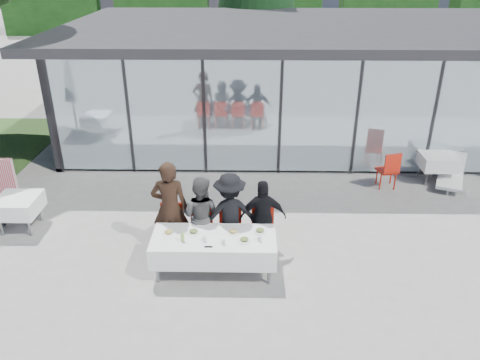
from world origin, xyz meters
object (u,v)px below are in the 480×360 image
diner_chair_a (172,225)px  plate_b (194,232)px  juice_bottle (183,237)px  spare_chair_b (389,169)px  diner_a (170,208)px  plate_d (260,231)px  diner_chair_d (263,226)px  spare_table_left (18,205)px  diner_d (263,217)px  folded_eyeglasses (208,247)px  diner_chair_c (230,225)px  plate_a (169,232)px  plate_c (233,232)px  lounger (451,174)px  spare_table_right (437,161)px  dining_table (214,247)px  diner_c (230,214)px  diner_b (201,215)px  plate_extra (244,240)px  diner_chair_b (201,225)px

diner_chair_a → plate_b: diner_chair_a is taller
juice_bottle → spare_chair_b: size_ratio=0.16×
diner_a → plate_d: bearing=161.8°
diner_chair_d → plate_d: (-0.07, -0.56, 0.24)m
spare_table_left → plate_d: bearing=-13.9°
spare_table_left → diner_a: bearing=-12.7°
diner_d → folded_eyeglasses: 1.41m
diner_chair_c → diner_chair_d: 0.64m
plate_a → plate_d: 1.68m
plate_a → folded_eyeglasses: plate_a is taller
diner_chair_d → plate_b: diner_chair_d is taller
plate_c → plate_b: bearing=-178.9°
plate_b → lounger: plate_b is taller
diner_d → spare_table_right: diner_d is taller
dining_table → plate_a: plate_a is taller
lounger → dining_table: bearing=-146.6°
diner_a → juice_bottle: 0.91m
diner_a → spare_table_right: (6.36, 3.31, -0.41)m
dining_table → plate_b: 0.47m
dining_table → diner_chair_d: (0.91, 0.75, -0.00)m
diner_c → spare_chair_b: size_ratio=1.72×
diner_chair_d → plate_d: 0.62m
lounger → diner_chair_a: bearing=-155.3°
diner_b → plate_extra: bearing=154.2°
folded_eyeglasses → spare_chair_b: size_ratio=0.14×
diner_c → plate_b: bearing=29.3°
diner_chair_d → plate_d: diner_chair_d is taller
dining_table → diner_b: (-0.30, 0.69, 0.27)m
diner_c → plate_extra: size_ratio=6.85×
diner_d → spare_chair_b: bearing=-142.7°
dining_table → diner_a: bearing=142.2°
plate_c → spare_table_left: 4.79m
folded_eyeglasses → diner_chair_b: bearing=102.2°
diner_a → lounger: (6.72, 3.16, -0.70)m
dining_table → diner_a: 1.20m
spare_table_left → spare_chair_b: 8.65m
spare_table_right → plate_extra: bearing=-140.1°
diner_b → spare_chair_b: 5.27m
diner_d → lounger: diner_d is taller
plate_d → spare_table_right: plate_d is taller
diner_b → plate_b: (-0.08, -0.55, -0.03)m
plate_c → diner_b: bearing=140.4°
diner_chair_c → plate_a: 1.30m
plate_a → diner_chair_a: bearing=95.0°
plate_a → plate_extra: same height
diner_a → plate_a: 0.62m
diner_d → plate_extra: diner_d is taller
dining_table → plate_b: bearing=160.2°
diner_c → diner_chair_d: size_ratio=1.72×
diner_chair_c → diner_a: bearing=-176.9°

